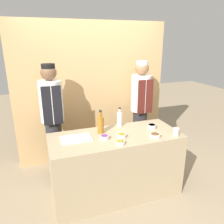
{
  "coord_description": "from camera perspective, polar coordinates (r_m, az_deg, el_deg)",
  "views": [
    {
      "loc": [
        -0.94,
        -2.48,
        2.09
      ],
      "look_at": [
        0.0,
        0.15,
        1.17
      ],
      "focal_mm": 35.0,
      "sensor_mm": 36.0,
      "label": 1
    }
  ],
  "objects": [
    {
      "name": "ground_plane",
      "position": [
        3.38,
        0.9,
        -19.91
      ],
      "size": [
        14.0,
        14.0,
        0.0
      ],
      "primitive_type": "plane",
      "color": "tan"
    },
    {
      "name": "sauce_bowl_yellow",
      "position": [
        2.67,
        2.21,
        -7.9
      ],
      "size": [
        0.11,
        0.11,
        0.04
      ],
      "color": "silver",
      "rests_on": "counter"
    },
    {
      "name": "sauce_bowl_brown",
      "position": [
        2.92,
        11.19,
        -5.94
      ],
      "size": [
        0.14,
        0.14,
        0.04
      ],
      "color": "silver",
      "rests_on": "counter"
    },
    {
      "name": "cabinet_wall",
      "position": [
        3.9,
        -5.22,
        5.04
      ],
      "size": [
        2.65,
        0.18,
        2.4
      ],
      "color": "tan",
      "rests_on": "ground_plane"
    },
    {
      "name": "chef_right",
      "position": [
        3.81,
        7.44,
        1.13
      ],
      "size": [
        0.34,
        0.34,
        1.77
      ],
      "color": "#28282D",
      "rests_on": "ground_plane"
    },
    {
      "name": "cup_cream",
      "position": [
        3.01,
        16.36,
        -4.98
      ],
      "size": [
        0.08,
        0.08,
        0.1
      ],
      "color": "silver",
      "rests_on": "counter"
    },
    {
      "name": "cutting_board",
      "position": [
        2.83,
        -9.34,
        -6.89
      ],
      "size": [
        0.38,
        0.24,
        0.02
      ],
      "color": "white",
      "rests_on": "counter"
    },
    {
      "name": "bottle_amber",
      "position": [
        2.94,
        -2.98,
        -3.23
      ],
      "size": [
        0.09,
        0.09,
        0.32
      ],
      "color": "#9E661E",
      "rests_on": "counter"
    },
    {
      "name": "sauce_bowl_purple",
      "position": [
        2.8,
        -1.95,
        -6.57
      ],
      "size": [
        0.12,
        0.12,
        0.05
      ],
      "color": "silver",
      "rests_on": "counter"
    },
    {
      "name": "chef_left",
      "position": [
        3.43,
        -15.25,
        -1.33
      ],
      "size": [
        0.34,
        0.34,
        1.78
      ],
      "color": "#28282D",
      "rests_on": "ground_plane"
    },
    {
      "name": "bottle_clear",
      "position": [
        3.18,
        1.97,
        -1.82
      ],
      "size": [
        0.08,
        0.08,
        0.28
      ],
      "color": "silver",
      "rests_on": "counter"
    },
    {
      "name": "sauce_bowl_orange",
      "position": [
        2.84,
        2.54,
        -6.15
      ],
      "size": [
        0.12,
        0.12,
        0.05
      ],
      "color": "silver",
      "rests_on": "counter"
    },
    {
      "name": "counter",
      "position": [
        3.12,
        0.94,
        -13.52
      ],
      "size": [
        1.75,
        0.74,
        0.89
      ],
      "color": "tan",
      "rests_on": "ground_plane"
    },
    {
      "name": "sauce_bowl_white",
      "position": [
        3.18,
        10.35,
        -3.66
      ],
      "size": [
        0.12,
        0.12,
        0.06
      ],
      "color": "silver",
      "rests_on": "counter"
    }
  ]
}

